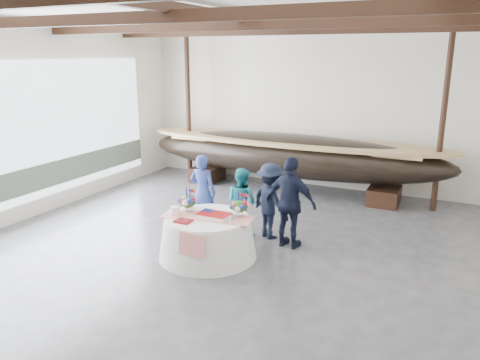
% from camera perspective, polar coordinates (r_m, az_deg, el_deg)
% --- Properties ---
extents(floor, '(10.00, 12.00, 0.01)m').
position_cam_1_polar(floor, '(8.79, -3.91, -10.06)').
color(floor, '#3D3D42').
rests_on(floor, ground).
extents(wall_back, '(10.00, 0.02, 4.50)m').
position_cam_1_polar(wall_back, '(13.56, 8.71, 8.71)').
color(wall_back, silver).
rests_on(wall_back, ground).
extents(wall_left, '(0.02, 12.00, 4.50)m').
position_cam_1_polar(wall_left, '(11.42, -26.63, 6.08)').
color(wall_left, silver).
rests_on(wall_left, ground).
extents(ceiling, '(10.00, 12.00, 0.01)m').
position_cam_1_polar(ceiling, '(7.98, -4.52, 20.58)').
color(ceiling, white).
rests_on(ceiling, wall_back).
extents(pavilion_structure, '(9.80, 11.76, 4.50)m').
position_cam_1_polar(pavilion_structure, '(8.70, -1.49, 16.90)').
color(pavilion_structure, black).
rests_on(pavilion_structure, ground).
extents(open_bay, '(0.03, 7.00, 3.20)m').
position_cam_1_polar(open_bay, '(12.07, -22.52, 4.90)').
color(open_bay, silver).
rests_on(open_bay, ground).
extents(longboat_display, '(8.67, 1.73, 1.63)m').
position_cam_1_polar(longboat_display, '(12.94, 6.01, 3.05)').
color(longboat_display, black).
rests_on(longboat_display, ground).
extents(banquet_table, '(1.85, 1.85, 0.80)m').
position_cam_1_polar(banquet_table, '(8.91, -3.96, -6.91)').
color(banquet_table, silver).
rests_on(banquet_table, ground).
extents(tabletop_items, '(1.78, 0.97, 0.40)m').
position_cam_1_polar(tabletop_items, '(8.84, -3.76, -3.32)').
color(tabletop_items, red).
rests_on(tabletop_items, banquet_table).
extents(guest_woman_blue, '(0.62, 0.42, 1.66)m').
position_cam_1_polar(guest_woman_blue, '(10.21, -4.56, -1.43)').
color(guest_woman_blue, navy).
rests_on(guest_woman_blue, ground).
extents(guest_woman_teal, '(0.84, 0.74, 1.45)m').
position_cam_1_polar(guest_woman_teal, '(9.85, 0.21, -2.64)').
color(guest_woman_teal, teal).
rests_on(guest_woman_teal, ground).
extents(guest_man_left, '(1.19, 1.02, 1.59)m').
position_cam_1_polar(guest_man_left, '(9.68, 3.75, -2.55)').
color(guest_man_left, black).
rests_on(guest_man_left, ground).
extents(guest_man_right, '(1.13, 0.59, 1.84)m').
position_cam_1_polar(guest_man_right, '(9.20, 6.19, -2.79)').
color(guest_man_right, black).
rests_on(guest_man_right, ground).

